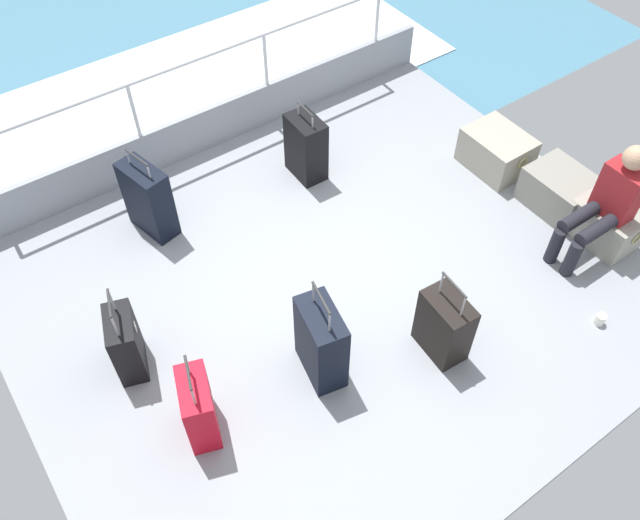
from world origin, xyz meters
name	(u,v)px	position (x,y,z in m)	size (l,w,h in m)	color
ground_plane	(339,284)	(0.00, 0.00, -0.03)	(4.40, 5.20, 0.06)	gray
gunwale_port	(209,127)	(-2.17, 0.00, 0.23)	(0.06, 5.20, 0.45)	gray
railing_port	(202,79)	(-2.17, 0.00, 0.78)	(0.04, 4.20, 1.02)	silver
sea_wake	(156,103)	(-3.60, 0.00, -0.34)	(12.00, 12.00, 0.01)	teal
cargo_crate_0	(497,151)	(-0.30, 2.11, 0.19)	(0.65, 0.48, 0.37)	#9E9989
cargo_crate_1	(560,191)	(0.42, 2.19, 0.18)	(0.64, 0.48, 0.36)	gray
cargo_crate_2	(606,224)	(0.94, 2.19, 0.18)	(0.59, 0.39, 0.37)	gray
passenger_seated	(607,202)	(0.94, 2.01, 0.55)	(0.34, 0.66, 1.07)	maroon
suitcase_0	(306,147)	(-1.28, 0.55, 0.32)	(0.40, 0.27, 0.77)	black
suitcase_1	(321,343)	(0.59, -0.60, 0.34)	(0.49, 0.33, 0.89)	black
suitcase_2	(199,408)	(0.50, -1.56, 0.29)	(0.44, 0.32, 0.76)	#B70C1E
suitcase_3	(148,200)	(-1.47, -0.97, 0.34)	(0.50, 0.32, 0.83)	black
suitcase_4	(126,343)	(-0.27, -1.75, 0.28)	(0.43, 0.31, 0.79)	black
suitcase_5	(444,326)	(0.97, 0.26, 0.29)	(0.42, 0.27, 0.79)	black
paper_cup	(600,319)	(1.54, 1.45, 0.05)	(0.08, 0.08, 0.10)	white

